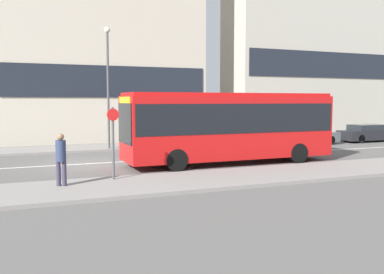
{
  "coord_description": "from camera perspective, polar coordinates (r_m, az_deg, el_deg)",
  "views": [
    {
      "loc": [
        -3.06,
        -20.57,
        3.02
      ],
      "look_at": [
        4.6,
        -2.18,
        1.31
      ],
      "focal_mm": 40.0,
      "sensor_mm": 36.0,
      "label": 1
    }
  ],
  "objects": [
    {
      "name": "bus_stop_sign",
      "position": [
        15.82,
        -10.48,
        -0.04
      ],
      "size": [
        0.44,
        0.12,
        2.65
      ],
      "color": "#4C4C51",
      "rests_on": "sidewalk_near"
    },
    {
      "name": "lane_centerline",
      "position": [
        21.02,
        -14.04,
        -3.49
      ],
      "size": [
        41.8,
        0.16,
        0.01
      ],
      "color": "silver",
      "rests_on": "ground_plane"
    },
    {
      "name": "sidewalk_far",
      "position": [
        27.16,
        -16.02,
        -1.53
      ],
      "size": [
        44.0,
        3.5,
        0.13
      ],
      "color": "gray",
      "rests_on": "ground_plane"
    },
    {
      "name": "ground_plane",
      "position": [
        21.02,
        -14.04,
        -3.5
      ],
      "size": [
        120.0,
        120.0,
        0.0
      ],
      "primitive_type": "plane",
      "color": "#595654"
    },
    {
      "name": "parked_car_1",
      "position": [
        33.92,
        22.39,
        0.46
      ],
      "size": [
        4.52,
        1.7,
        1.26
      ],
      "color": "black",
      "rests_on": "ground_plane"
    },
    {
      "name": "city_bus",
      "position": [
        20.45,
        5.02,
        1.84
      ],
      "size": [
        10.18,
        2.56,
        3.36
      ],
      "rotation": [
        0.0,
        0.0,
        -0.07
      ],
      "color": "red",
      "rests_on": "ground_plane"
    },
    {
      "name": "street_lamp",
      "position": [
        26.14,
        -11.15,
        8.06
      ],
      "size": [
        0.36,
        0.36,
        7.2
      ],
      "color": "#4C4C51",
      "rests_on": "sidewalk_far"
    },
    {
      "name": "apartment_block_left_tower",
      "position": [
        34.15,
        -12.09,
        12.99
      ],
      "size": [
        14.79,
        6.35,
        15.78
      ],
      "color": "beige",
      "rests_on": "ground_plane"
    },
    {
      "name": "parked_car_0",
      "position": [
        30.45,
        15.28,
        0.21
      ],
      "size": [
        3.98,
        1.74,
        1.3
      ],
      "color": "#4C5156",
      "rests_on": "ground_plane"
    },
    {
      "name": "pedestrian_near_stop",
      "position": [
        15.07,
        -17.08,
        -2.44
      ],
      "size": [
        0.34,
        0.34,
        1.79
      ],
      "rotation": [
        0.0,
        0.0,
        2.68
      ],
      "color": "#383347",
      "rests_on": "sidewalk_near"
    },
    {
      "name": "apartment_block_right_tower",
      "position": [
        42.11,
        16.26,
        15.77
      ],
      "size": [
        17.27,
        4.57,
        22.2
      ],
      "color": "#B7B2A3",
      "rests_on": "ground_plane"
    },
    {
      "name": "sidewalk_near",
      "position": [
        14.94,
        -10.42,
        -6.58
      ],
      "size": [
        44.0,
        3.5,
        0.13
      ],
      "color": "gray",
      "rests_on": "ground_plane"
    }
  ]
}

